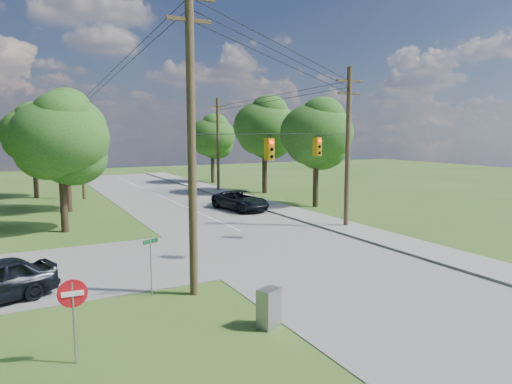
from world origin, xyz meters
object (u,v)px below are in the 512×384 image
pole_north_w (82,145)px  do_not_enter_sign (73,302)px  control_cabinet (269,308)px  pole_sw (191,133)px  car_main_north (240,200)px  pole_north_e (218,144)px  pole_ne (348,145)px

pole_north_w → do_not_enter_sign: bearing=-97.4°
control_cabinet → pole_sw: bearing=82.6°
pole_north_w → do_not_enter_sign: pole_north_w is taller
pole_north_w → car_main_north: bearing=-50.4°
pole_north_e → car_main_north: 13.83m
pole_north_w → control_cabinet: bearing=-87.4°
car_main_north → control_cabinet: (-9.00, -20.93, -0.16)m
pole_north_w → control_cabinet: size_ratio=7.81×
pole_ne → pole_north_w: bearing=122.3°
pole_sw → pole_north_e: size_ratio=1.20×
pole_ne → pole_north_w: 26.03m
car_main_north → pole_north_e: bearing=65.3°
pole_ne → pole_north_e: pole_ne is taller
pole_ne → control_cabinet: 17.66m
control_cabinet → do_not_enter_sign: (-5.81, 0.39, 1.08)m
pole_ne → pole_north_w: pole_ne is taller
pole_ne → car_main_north: 10.96m
pole_ne → pole_north_e: bearing=90.0°
do_not_enter_sign → pole_ne: bearing=34.9°
pole_sw → do_not_enter_sign: pole_sw is taller
pole_north_e → do_not_enter_sign: pole_north_e is taller
car_main_north → do_not_enter_sign: do_not_enter_sign is taller
pole_sw → pole_north_e: bearing=65.5°
pole_north_w → do_not_enter_sign: 33.68m
car_main_north → pole_sw: bearing=-130.6°
pole_sw → car_main_north: (10.10, 16.91, -5.43)m
pole_sw → pole_north_e: pole_sw is taller
pole_sw → pole_north_w: 29.62m
car_main_north → do_not_enter_sign: bearing=-135.5°
pole_north_e → car_main_north: (-3.40, -12.69, -4.33)m
pole_sw → pole_ne: (13.50, 7.60, -0.76)m
car_main_north → control_cabinet: car_main_north is taller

